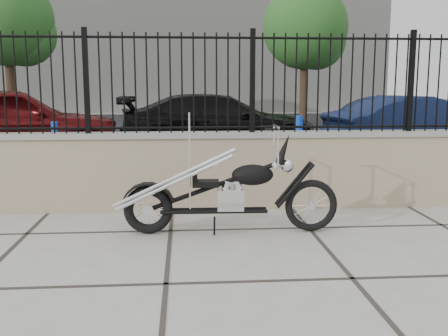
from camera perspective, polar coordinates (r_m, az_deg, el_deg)
name	(u,v)px	position (r m, az deg, el deg)	size (l,w,h in m)	color
ground_plane	(166,284)	(4.24, -6.33, -12.46)	(90.00, 90.00, 0.00)	#99968E
parking_lot	(179,133)	(16.51, -4.94, 3.82)	(30.00, 30.00, 0.00)	black
retaining_wall	(172,171)	(6.53, -5.70, -0.34)	(14.00, 0.36, 0.96)	gray
iron_fence	(170,83)	(6.44, -5.86, 9.18)	(14.00, 0.08, 1.20)	black
background_building	(180,39)	(30.54, -4.83, 13.84)	(22.00, 6.00, 8.00)	beige
chopper_motorcycle	(226,173)	(5.43, 0.24, -0.51)	(2.14, 0.38, 1.29)	black
car_red	(10,122)	(11.67, -22.27, 4.63)	(1.79, 4.45, 1.52)	#510B0D
car_black	(220,123)	(11.97, -0.43, 4.93)	(1.84, 4.52, 1.31)	black
car_blue	(416,126)	(12.01, 20.19, 4.32)	(1.36, 3.91, 1.29)	#0F1A39
bollard_a	(56,149)	(9.35, -17.87, 2.03)	(0.11, 0.11, 0.92)	blue
bollard_b	(298,147)	(8.69, 8.11, 2.25)	(0.12, 0.12, 1.03)	#0B55AB
tree_left	(6,15)	(21.29, -22.63, 15.12)	(3.37, 3.37, 5.69)	#382619
tree_right	(305,23)	(20.67, 8.84, 15.35)	(3.20, 3.20, 5.41)	#382619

